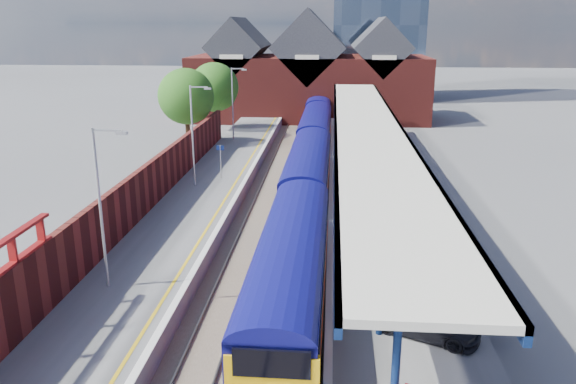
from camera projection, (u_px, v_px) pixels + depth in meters
name	position (u px, v px, depth m)	size (l,w,h in m)	color
ground	(294.00, 172.00, 47.22)	(240.00, 240.00, 0.00)	#5B5B5E
ballast_bed	(284.00, 209.00, 37.66)	(6.00, 76.00, 0.06)	#473D33
rails	(284.00, 208.00, 37.64)	(4.51, 76.00, 0.14)	slate
left_platform	(203.00, 201.00, 37.94)	(5.00, 76.00, 1.00)	#565659
right_platform	(374.00, 205.00, 37.07)	(6.00, 76.00, 1.00)	#565659
coping_left	(237.00, 194.00, 37.61)	(0.30, 76.00, 0.05)	silver
coping_right	(331.00, 196.00, 37.14)	(0.30, 76.00, 0.05)	silver
yellow_line	(228.00, 194.00, 37.66)	(0.14, 76.00, 0.01)	yellow
train	(313.00, 145.00, 47.72)	(2.94, 65.92, 3.45)	#0E0D61
canopy	(367.00, 128.00, 37.60)	(4.50, 52.00, 4.48)	#0D2251
lamp_post_b	(103.00, 199.00, 23.35)	(1.48, 0.18, 7.00)	#A5A8AA
lamp_post_c	(194.00, 130.00, 38.62)	(1.48, 0.18, 7.00)	#A5A8AA
lamp_post_d	(234.00, 99.00, 53.89)	(1.48, 0.18, 7.00)	#A5A8AA
platform_sign	(220.00, 156.00, 41.09)	(0.55, 0.08, 2.50)	#A5A8AA
brick_wall	(130.00, 201.00, 31.40)	(0.35, 50.00, 3.86)	maroon
station_building	(309.00, 76.00, 72.37)	(30.00, 12.12, 13.78)	maroon
tree_near	(187.00, 98.00, 52.09)	(5.20, 5.20, 8.10)	#382314
tree_far	(215.00, 89.00, 59.65)	(5.20, 5.20, 8.10)	#382314
parked_car_silver	(457.00, 307.00, 21.38)	(1.39, 3.99, 1.32)	silver
parked_car_dark	(425.00, 320.00, 20.56)	(1.63, 4.02, 1.17)	black
parked_car_blue	(381.00, 168.00, 42.18)	(1.97, 4.28, 1.19)	navy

